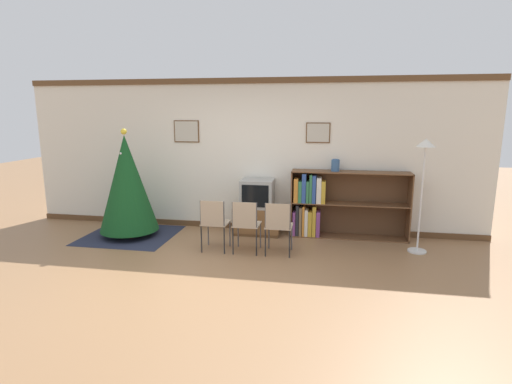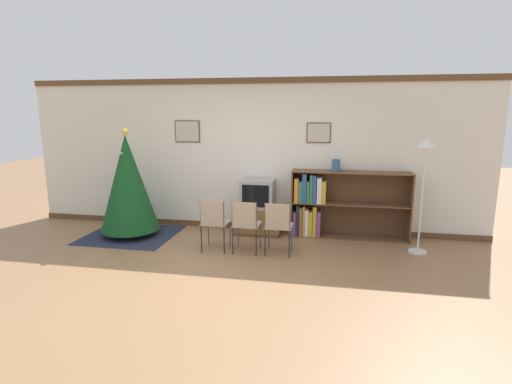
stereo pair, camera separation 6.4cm
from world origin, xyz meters
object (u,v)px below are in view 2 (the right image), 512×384
object	(u,v)px
television	(258,193)
vase	(336,165)
folding_chair_right	(278,225)
bookshelf	(327,205)
folding_chair_left	(214,222)
standing_lamp	(425,166)
tv_console	(258,220)
folding_chair_center	(246,223)
christmas_tree	(128,183)

from	to	relation	value
television	vase	bearing A→B (deg)	3.03
folding_chair_right	bookshelf	bearing A→B (deg)	57.35
folding_chair_left	standing_lamp	size ratio (longest dim) A/B	0.47
folding_chair_right	bookshelf	world-z (taller)	bookshelf
television	tv_console	bearing A→B (deg)	90.00
folding_chair_left	bookshelf	world-z (taller)	bookshelf
television	folding_chair_left	bearing A→B (deg)	-116.02
folding_chair_center	folding_chair_right	xyz separation A→B (m)	(0.50, 0.00, 0.00)
christmas_tree	folding_chair_right	bearing A→B (deg)	-10.86
tv_console	folding_chair_right	size ratio (longest dim) A/B	0.99
folding_chair_left	standing_lamp	xyz separation A→B (m)	(3.09, 0.52, 0.86)
christmas_tree	bookshelf	distance (m)	3.43
folding_chair_right	standing_lamp	world-z (taller)	standing_lamp
folding_chair_left	standing_lamp	world-z (taller)	standing_lamp
tv_console	television	xyz separation A→B (m)	(-0.00, -0.00, 0.48)
tv_console	folding_chair_center	world-z (taller)	folding_chair_center
folding_chair_center	folding_chair_right	bearing A→B (deg)	0.00
christmas_tree	tv_console	bearing A→B (deg)	13.15
bookshelf	christmas_tree	bearing A→B (deg)	-170.31
folding_chair_right	standing_lamp	distance (m)	2.33
folding_chair_center	vase	world-z (taller)	vase
christmas_tree	folding_chair_center	world-z (taller)	christmas_tree
folding_chair_right	television	bearing A→B (deg)	116.02
christmas_tree	bookshelf	size ratio (longest dim) A/B	0.94
television	folding_chair_right	world-z (taller)	television
folding_chair_left	bookshelf	size ratio (longest dim) A/B	0.42
folding_chair_left	vase	size ratio (longest dim) A/B	4.01
bookshelf	vase	world-z (taller)	vase
tv_console	folding_chair_right	distance (m)	1.15
folding_chair_right	bookshelf	xyz separation A→B (m)	(0.69, 1.08, 0.09)
christmas_tree	tv_console	size ratio (longest dim) A/B	2.27
folding_chair_center	vase	bearing A→B (deg)	39.49
tv_console	vase	world-z (taller)	vase
tv_console	vase	xyz separation A→B (m)	(1.32, 0.07, 1.00)
folding_chair_center	bookshelf	size ratio (longest dim) A/B	0.42
television	bookshelf	bearing A→B (deg)	3.35
folding_chair_right	bookshelf	distance (m)	1.29
television	folding_chair_center	xyz separation A→B (m)	(0.00, -1.01, -0.25)
tv_console	television	world-z (taller)	television
tv_console	folding_chair_left	xyz separation A→B (m)	(-0.50, -1.02, 0.23)
tv_console	standing_lamp	distance (m)	2.86
folding_chair_left	folding_chair_right	world-z (taller)	same
folding_chair_right	vase	bearing A→B (deg)	52.89
tv_console	folding_chair_left	world-z (taller)	folding_chair_left
folding_chair_left	standing_lamp	bearing A→B (deg)	9.60
standing_lamp	folding_chair_left	bearing A→B (deg)	-170.40
folding_chair_left	folding_chair_right	bearing A→B (deg)	0.00
christmas_tree	vase	size ratio (longest dim) A/B	9.02
folding_chair_center	standing_lamp	size ratio (longest dim) A/B	0.47
tv_console	standing_lamp	xyz separation A→B (m)	(2.59, -0.49, 1.09)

